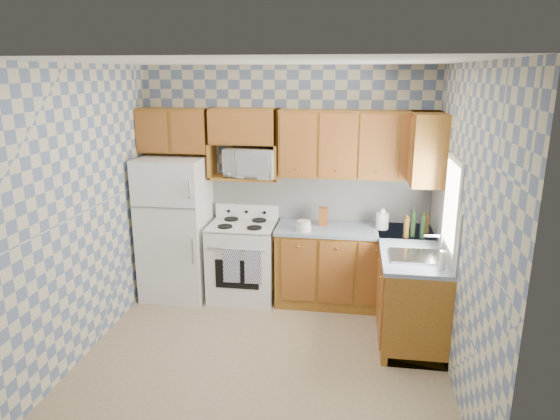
# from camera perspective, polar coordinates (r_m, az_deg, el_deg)

# --- Properties ---
(floor) EXTENTS (3.40, 3.40, 0.00)m
(floor) POSITION_cam_1_polar(r_m,az_deg,el_deg) (4.96, -1.92, -16.40)
(floor) COLOR #887158
(floor) RESTS_ON ground
(back_wall) EXTENTS (3.40, 0.02, 2.70)m
(back_wall) POSITION_cam_1_polar(r_m,az_deg,el_deg) (5.93, 0.73, 3.11)
(back_wall) COLOR slate
(back_wall) RESTS_ON ground
(right_wall) EXTENTS (0.02, 3.20, 2.70)m
(right_wall) POSITION_cam_1_polar(r_m,az_deg,el_deg) (4.43, 20.12, -2.14)
(right_wall) COLOR slate
(right_wall) RESTS_ON ground
(backsplash_back) EXTENTS (2.60, 0.02, 0.56)m
(backsplash_back) POSITION_cam_1_polar(r_m,az_deg,el_deg) (5.92, 4.55, 1.54)
(backsplash_back) COLOR white
(backsplash_back) RESTS_ON back_wall
(backsplash_right) EXTENTS (0.02, 1.60, 0.56)m
(backsplash_right) POSITION_cam_1_polar(r_m,az_deg,el_deg) (5.22, 18.19, -1.09)
(backsplash_right) COLOR white
(backsplash_right) RESTS_ON right_wall
(refrigerator) EXTENTS (0.75, 0.70, 1.68)m
(refrigerator) POSITION_cam_1_polar(r_m,az_deg,el_deg) (6.04, -11.84, -2.01)
(refrigerator) COLOR white
(refrigerator) RESTS_ON floor
(stove_body) EXTENTS (0.76, 0.65, 0.90)m
(stove_body) POSITION_cam_1_polar(r_m,az_deg,el_deg) (5.96, -4.23, -5.90)
(stove_body) COLOR white
(stove_body) RESTS_ON floor
(cooktop) EXTENTS (0.76, 0.65, 0.02)m
(cooktop) POSITION_cam_1_polar(r_m,az_deg,el_deg) (5.82, -4.32, -1.72)
(cooktop) COLOR silver
(cooktop) RESTS_ON stove_body
(backguard) EXTENTS (0.76, 0.08, 0.17)m
(backguard) POSITION_cam_1_polar(r_m,az_deg,el_deg) (6.05, -3.76, -0.10)
(backguard) COLOR white
(backguard) RESTS_ON cooktop
(dish_towel_left) EXTENTS (0.19, 0.02, 0.40)m
(dish_towel_left) POSITION_cam_1_polar(r_m,az_deg,el_deg) (5.64, -5.57, -6.35)
(dish_towel_left) COLOR navy
(dish_towel_left) RESTS_ON stove_body
(dish_towel_right) EXTENTS (0.19, 0.02, 0.40)m
(dish_towel_right) POSITION_cam_1_polar(r_m,az_deg,el_deg) (5.58, -3.11, -6.50)
(dish_towel_right) COLOR navy
(dish_towel_right) RESTS_ON stove_body
(base_cabinets_back) EXTENTS (1.75, 0.60, 0.88)m
(base_cabinets_back) POSITION_cam_1_polar(r_m,az_deg,el_deg) (5.86, 8.37, -6.53)
(base_cabinets_back) COLOR brown
(base_cabinets_back) RESTS_ON floor
(base_cabinets_right) EXTENTS (0.60, 1.60, 0.88)m
(base_cabinets_right) POSITION_cam_1_polar(r_m,az_deg,el_deg) (5.44, 14.47, -8.68)
(base_cabinets_right) COLOR brown
(base_cabinets_right) RESTS_ON floor
(countertop_back) EXTENTS (1.77, 0.63, 0.04)m
(countertop_back) POSITION_cam_1_polar(r_m,az_deg,el_deg) (5.70, 8.55, -2.26)
(countertop_back) COLOR slate
(countertop_back) RESTS_ON base_cabinets_back
(countertop_right) EXTENTS (0.63, 1.60, 0.04)m
(countertop_right) POSITION_cam_1_polar(r_m,az_deg,el_deg) (5.27, 14.75, -4.10)
(countertop_right) COLOR slate
(countertop_right) RESTS_ON base_cabinets_right
(upper_cabinets_back) EXTENTS (1.75, 0.33, 0.74)m
(upper_cabinets_back) POSITION_cam_1_polar(r_m,az_deg,el_deg) (5.63, 8.94, 7.43)
(upper_cabinets_back) COLOR brown
(upper_cabinets_back) RESTS_ON back_wall
(upper_cabinets_fridge) EXTENTS (0.82, 0.33, 0.50)m
(upper_cabinets_fridge) POSITION_cam_1_polar(r_m,az_deg,el_deg) (5.98, -11.96, 8.91)
(upper_cabinets_fridge) COLOR brown
(upper_cabinets_fridge) RESTS_ON back_wall
(upper_cabinets_right) EXTENTS (0.33, 0.70, 0.74)m
(upper_cabinets_right) POSITION_cam_1_polar(r_m,az_deg,el_deg) (5.50, 16.41, 6.81)
(upper_cabinets_right) COLOR brown
(upper_cabinets_right) RESTS_ON right_wall
(microwave_shelf) EXTENTS (0.80, 0.33, 0.03)m
(microwave_shelf) POSITION_cam_1_polar(r_m,az_deg,el_deg) (5.84, -4.08, 3.72)
(microwave_shelf) COLOR brown
(microwave_shelf) RESTS_ON back_wall
(microwave) EXTENTS (0.65, 0.49, 0.33)m
(microwave) POSITION_cam_1_polar(r_m,az_deg,el_deg) (5.79, -3.16, 5.48)
(microwave) COLOR white
(microwave) RESTS_ON microwave_shelf
(sink) EXTENTS (0.48, 0.40, 0.03)m
(sink) POSITION_cam_1_polar(r_m,az_deg,el_deg) (4.93, 15.24, -5.17)
(sink) COLOR #B7B7BC
(sink) RESTS_ON countertop_right
(window) EXTENTS (0.02, 0.66, 0.86)m
(window) POSITION_cam_1_polar(r_m,az_deg,el_deg) (4.82, 19.04, 0.60)
(window) COLOR silver
(window) RESTS_ON right_wall
(bottle_0) EXTENTS (0.06, 0.06, 0.28)m
(bottle_0) POSITION_cam_1_polar(r_m,az_deg,el_deg) (5.49, 14.93, -1.57)
(bottle_0) COLOR black
(bottle_0) RESTS_ON countertop_back
(bottle_1) EXTENTS (0.06, 0.06, 0.26)m
(bottle_1) POSITION_cam_1_polar(r_m,az_deg,el_deg) (5.47, 16.01, -1.83)
(bottle_1) COLOR black
(bottle_1) RESTS_ON countertop_back
(bottle_2) EXTENTS (0.06, 0.06, 0.24)m
(bottle_2) POSITION_cam_1_polar(r_m,az_deg,el_deg) (5.55, 16.41, -1.69)
(bottle_2) COLOR #4C3211
(bottle_2) RESTS_ON countertop_back
(bottle_3) EXTENTS (0.06, 0.06, 0.22)m
(bottle_3) POSITION_cam_1_polar(r_m,az_deg,el_deg) (5.45, 14.23, -1.96)
(bottle_3) COLOR #4C3211
(bottle_3) RESTS_ON countertop_back
(knife_block) EXTENTS (0.10, 0.10, 0.21)m
(knife_block) POSITION_cam_1_polar(r_m,az_deg,el_deg) (5.74, 4.96, -0.73)
(knife_block) COLOR brown
(knife_block) RESTS_ON countertop_back
(electric_kettle) EXTENTS (0.14, 0.14, 0.18)m
(electric_kettle) POSITION_cam_1_polar(r_m,az_deg,el_deg) (5.70, 11.61, -1.24)
(electric_kettle) COLOR white
(electric_kettle) RESTS_ON countertop_back
(food_containers) EXTENTS (0.17, 0.17, 0.11)m
(food_containers) POSITION_cam_1_polar(r_m,az_deg,el_deg) (5.53, 2.72, -1.81)
(food_containers) COLOR beige
(food_containers) RESTS_ON countertop_back
(soap_bottle) EXTENTS (0.06, 0.06, 0.17)m
(soap_bottle) POSITION_cam_1_polar(r_m,az_deg,el_deg) (4.69, 18.09, -5.46)
(soap_bottle) COLOR beige
(soap_bottle) RESTS_ON countertop_right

